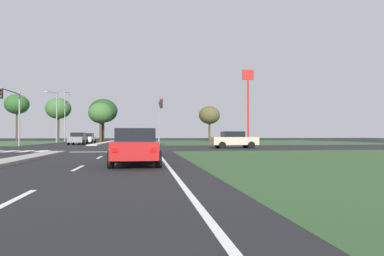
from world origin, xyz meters
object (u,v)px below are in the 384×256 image
at_px(car_white_second, 87,138).
at_px(car_grey_third, 78,138).
at_px(treeline_fifth, 103,111).
at_px(treeline_sixth, 209,115).
at_px(car_beige_sixth, 234,140).
at_px(traffic_signal_far_right, 160,113).
at_px(street_lamp_third, 55,114).
at_px(car_navy_near, 139,143).
at_px(treeline_second, 17,104).
at_px(traffic_signal_far_left, 13,107).
at_px(treeline_third, 58,109).
at_px(car_red_fifth, 136,146).
at_px(fastfood_pole_sign, 248,90).
at_px(treeline_fourth, 101,113).
at_px(street_lamp_fourth, 65,114).

relative_size(car_white_second, car_grey_third, 1.06).
bearing_deg(treeline_fifth, treeline_sixth, 7.13).
height_order(car_beige_sixth, traffic_signal_far_right, traffic_signal_far_right).
xyz_separation_m(street_lamp_third, treeline_fifth, (6.51, 8.65, 1.18)).
bearing_deg(car_white_second, street_lamp_third, -45.17).
xyz_separation_m(car_navy_near, treeline_second, (-23.64, 46.91, 6.26)).
relative_size(traffic_signal_far_right, traffic_signal_far_left, 0.90).
bearing_deg(traffic_signal_far_right, car_white_second, 125.71).
bearing_deg(treeline_second, treeline_fifth, -6.46).
bearing_deg(treeline_fifth, car_beige_sixth, -65.27).
xyz_separation_m(car_grey_third, treeline_third, (-7.35, 20.00, 5.27)).
distance_m(car_grey_third, car_red_fifth, 30.94).
distance_m(car_navy_near, traffic_signal_far_right, 16.92).
bearing_deg(traffic_signal_far_right, fastfood_pole_sign, 44.82).
distance_m(traffic_signal_far_left, street_lamp_third, 19.68).
relative_size(treeline_second, treeline_third, 1.11).
distance_m(car_white_second, car_beige_sixth, 26.05).
xyz_separation_m(car_white_second, treeline_second, (-15.70, 16.56, 6.26)).
distance_m(treeline_second, treeline_sixth, 37.35).
distance_m(car_navy_near, street_lamp_third, 39.22).
bearing_deg(traffic_signal_far_right, treeline_third, 122.48).
distance_m(car_grey_third, traffic_signal_far_right, 12.68).
xyz_separation_m(treeline_fourth, treeline_sixth, (21.40, 4.25, 0.05)).
height_order(car_grey_third, traffic_signal_far_left, traffic_signal_far_left).
bearing_deg(treeline_sixth, traffic_signal_far_right, -110.55).
bearing_deg(street_lamp_third, street_lamp_fourth, 88.30).
height_order(street_lamp_third, treeline_second, treeline_second).
distance_m(traffic_signal_far_right, treeline_fifth, 30.13).
height_order(traffic_signal_far_left, treeline_fifth, treeline_fifth).
bearing_deg(car_red_fifth, fastfood_pole_sign, 65.80).
xyz_separation_m(car_white_second, car_red_fifth, (7.90, -36.44, -0.01)).
relative_size(car_white_second, car_beige_sixth, 1.04).
height_order(car_navy_near, street_lamp_fourth, street_lamp_fourth).
relative_size(street_lamp_third, treeline_fifth, 1.01).
relative_size(car_beige_sixth, treeline_fifth, 0.53).
relative_size(fastfood_pole_sign, treeline_fourth, 1.61).
bearing_deg(car_red_fifth, car_grey_third, 104.94).
bearing_deg(car_red_fifth, treeline_fifth, 98.27).
bearing_deg(street_lamp_fourth, treeline_second, 155.54).
height_order(car_white_second, treeline_third, treeline_third).
bearing_deg(car_white_second, car_red_fifth, 102.23).
distance_m(treeline_fifth, treeline_sixth, 21.31).
relative_size(traffic_signal_far_right, street_lamp_fourth, 0.59).
height_order(traffic_signal_far_left, treeline_sixth, treeline_sixth).
distance_m(street_lamp_third, fastfood_pole_sign, 31.37).
xyz_separation_m(traffic_signal_far_left, street_lamp_fourth, (-0.58, 25.66, 0.97)).
bearing_deg(car_red_fifth, traffic_signal_far_left, 119.96).
relative_size(car_navy_near, car_grey_third, 1.01).
distance_m(car_white_second, treeline_fourth, 13.88).
bearing_deg(street_lamp_fourth, treeline_fourth, 9.71).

